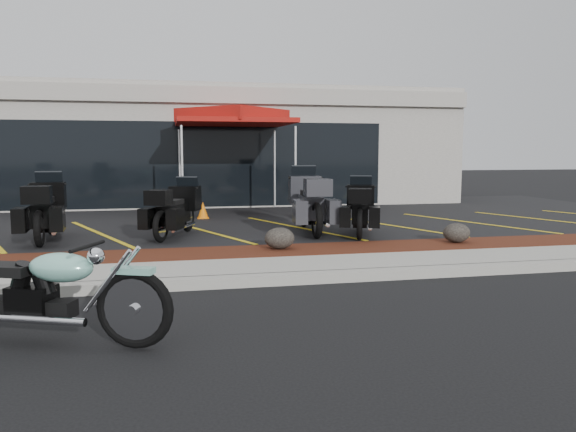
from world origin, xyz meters
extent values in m
plane|color=black|center=(0.00, 0.00, 0.00)|extent=(90.00, 90.00, 0.00)
cube|color=gray|center=(0.00, 0.90, 0.07)|extent=(24.00, 0.25, 0.15)
cube|color=gray|center=(0.00, 1.60, 0.07)|extent=(24.00, 1.20, 0.15)
cube|color=#3B190D|center=(0.00, 2.80, 0.08)|extent=(24.00, 1.20, 0.16)
cube|color=black|center=(0.00, 8.20, 0.07)|extent=(26.00, 9.60, 0.15)
cube|color=gray|center=(0.00, 14.50, 2.00)|extent=(18.00, 8.00, 4.00)
cube|color=black|center=(0.00, 10.52, 1.50)|extent=(12.00, 0.06, 2.60)
cube|color=gray|center=(0.00, 10.49, 3.60)|extent=(18.00, 0.30, 0.50)
ellipsoid|color=black|center=(1.19, 2.90, 0.35)|extent=(0.54, 0.45, 0.39)
ellipsoid|color=black|center=(4.67, 2.89, 0.35)|extent=(0.53, 0.44, 0.37)
cone|color=orange|center=(0.14, 7.94, 0.37)|extent=(0.36, 0.36, 0.44)
cylinder|color=silver|center=(-0.54, 7.74, 1.35)|extent=(0.06, 0.06, 2.41)
cylinder|color=silver|center=(2.37, 7.39, 1.35)|extent=(0.06, 0.06, 2.41)
cylinder|color=silver|center=(-0.20, 10.65, 1.35)|extent=(0.06, 0.06, 2.41)
cylinder|color=silver|center=(2.71, 10.31, 1.35)|extent=(0.06, 0.06, 2.41)
cube|color=#9B130E|center=(1.08, 9.02, 2.72)|extent=(3.49, 3.49, 0.13)
cube|color=#9B130E|center=(1.08, 9.02, 2.89)|extent=(3.24, 3.24, 0.37)
camera|label=1|loc=(-0.74, -6.87, 1.91)|focal=35.00mm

